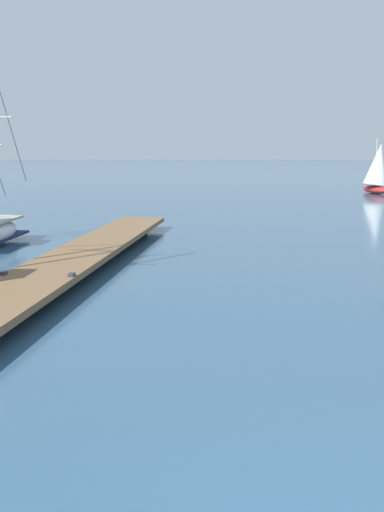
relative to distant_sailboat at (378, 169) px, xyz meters
The scene contains 2 objects.
floating_dock 33.76m from the distant_sailboat, 118.59° to the right, with size 3.33×17.77×0.53m.
distant_sailboat is the anchor object (origin of this frame).
Camera 1 is at (-1.87, -3.07, 3.27)m, focal length 42.93 mm.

